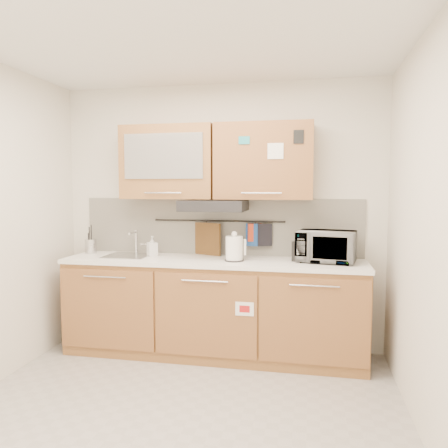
% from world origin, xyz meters
% --- Properties ---
extents(floor, '(3.20, 3.20, 0.00)m').
position_xyz_m(floor, '(0.00, 0.00, 0.00)').
color(floor, '#9E9993').
rests_on(floor, ground).
extents(ceiling, '(3.20, 3.20, 0.00)m').
position_xyz_m(ceiling, '(0.00, 0.00, 2.60)').
color(ceiling, white).
rests_on(ceiling, wall_back).
extents(wall_back, '(3.20, 0.00, 3.20)m').
position_xyz_m(wall_back, '(0.00, 1.50, 1.30)').
color(wall_back, silver).
rests_on(wall_back, ground).
extents(wall_right, '(0.00, 3.00, 3.00)m').
position_xyz_m(wall_right, '(1.60, 0.00, 1.30)').
color(wall_right, silver).
rests_on(wall_right, ground).
extents(base_cabinet, '(2.80, 0.64, 0.88)m').
position_xyz_m(base_cabinet, '(0.00, 1.19, 0.41)').
color(base_cabinet, '#A7743B').
rests_on(base_cabinet, floor).
extents(countertop, '(2.82, 0.62, 0.04)m').
position_xyz_m(countertop, '(0.00, 1.19, 0.90)').
color(countertop, white).
rests_on(countertop, base_cabinet).
extents(backsplash, '(2.80, 0.02, 0.56)m').
position_xyz_m(backsplash, '(0.00, 1.49, 1.20)').
color(backsplash, silver).
rests_on(backsplash, countertop).
extents(upper_cabinets, '(1.82, 0.37, 0.70)m').
position_xyz_m(upper_cabinets, '(-0.00, 1.32, 1.83)').
color(upper_cabinets, '#A7743B').
rests_on(upper_cabinets, wall_back).
extents(range_hood, '(0.60, 0.46, 0.10)m').
position_xyz_m(range_hood, '(0.00, 1.25, 1.42)').
color(range_hood, black).
rests_on(range_hood, upper_cabinets).
extents(sink, '(0.42, 0.40, 0.26)m').
position_xyz_m(sink, '(-0.85, 1.21, 0.92)').
color(sink, silver).
rests_on(sink, countertop).
extents(utensil_rail, '(1.30, 0.02, 0.02)m').
position_xyz_m(utensil_rail, '(0.00, 1.45, 1.26)').
color(utensil_rail, black).
rests_on(utensil_rail, backsplash).
extents(utensil_crock, '(0.15, 0.15, 0.29)m').
position_xyz_m(utensil_crock, '(-1.30, 1.31, 1.00)').
color(utensil_crock, '#BBBBC0').
rests_on(utensil_crock, countertop).
extents(kettle, '(0.21, 0.21, 0.27)m').
position_xyz_m(kettle, '(0.22, 1.13, 1.03)').
color(kettle, white).
rests_on(kettle, countertop).
extents(toaster, '(0.27, 0.20, 0.18)m').
position_xyz_m(toaster, '(0.86, 1.24, 1.01)').
color(toaster, black).
rests_on(toaster, countertop).
extents(microwave, '(0.56, 0.43, 0.28)m').
position_xyz_m(microwave, '(1.04, 1.25, 1.06)').
color(microwave, '#999999').
rests_on(microwave, countertop).
extents(soap_bottle, '(0.12, 0.12, 0.19)m').
position_xyz_m(soap_bottle, '(-0.63, 1.28, 1.02)').
color(soap_bottle, '#999999').
rests_on(soap_bottle, countertop).
extents(cutting_board, '(0.31, 0.16, 0.41)m').
position_xyz_m(cutting_board, '(-0.12, 1.44, 1.04)').
color(cutting_board, brown).
rests_on(cutting_board, utensil_rail).
extents(oven_mitt, '(0.13, 0.04, 0.22)m').
position_xyz_m(oven_mitt, '(0.34, 1.44, 1.13)').
color(oven_mitt, '#1F488F').
rests_on(oven_mitt, utensil_rail).
extents(dark_pouch, '(0.14, 0.09, 0.22)m').
position_xyz_m(dark_pouch, '(0.46, 1.44, 1.13)').
color(dark_pouch, black).
rests_on(dark_pouch, utensil_rail).
extents(pot_holder, '(0.14, 0.08, 0.17)m').
position_xyz_m(pot_holder, '(0.37, 1.44, 1.15)').
color(pot_holder, '#BA3418').
rests_on(pot_holder, utensil_rail).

